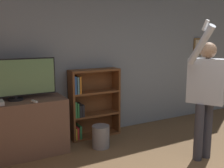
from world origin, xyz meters
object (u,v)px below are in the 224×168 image
at_px(television, 14,79).
at_px(bookshelf, 91,104).
at_px(waste_bin, 101,137).
at_px(person, 206,89).

distance_m(television, bookshelf, 1.42).
height_order(television, waste_bin, television).
height_order(person, waste_bin, person).
xyz_separation_m(television, bookshelf, (1.29, 0.16, -0.57)).
xyz_separation_m(person, waste_bin, (-1.15, 1.09, -0.87)).
distance_m(person, waste_bin, 1.80).
relative_size(bookshelf, waste_bin, 3.37).
xyz_separation_m(television, waste_bin, (1.23, -0.36, -1.00)).
height_order(bookshelf, person, person).
height_order(television, bookshelf, television).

